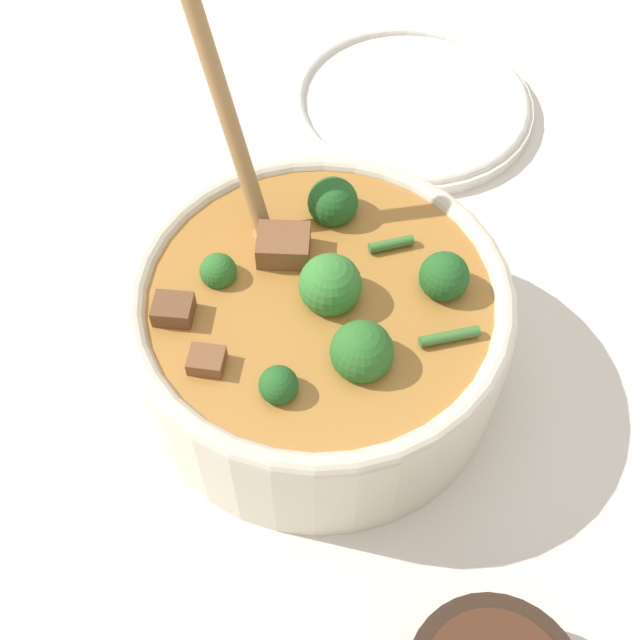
% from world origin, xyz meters
% --- Properties ---
extents(ground_plane, '(4.00, 4.00, 0.00)m').
position_xyz_m(ground_plane, '(0.00, 0.00, 0.00)').
color(ground_plane, silver).
extents(stew_bowl, '(0.26, 0.26, 0.27)m').
position_xyz_m(stew_bowl, '(0.00, -0.00, 0.06)').
color(stew_bowl, beige).
rests_on(stew_bowl, ground_plane).
extents(empty_plate, '(0.23, 0.23, 0.02)m').
position_xyz_m(empty_plate, '(-0.02, -0.30, 0.01)').
color(empty_plate, silver).
rests_on(empty_plate, ground_plane).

